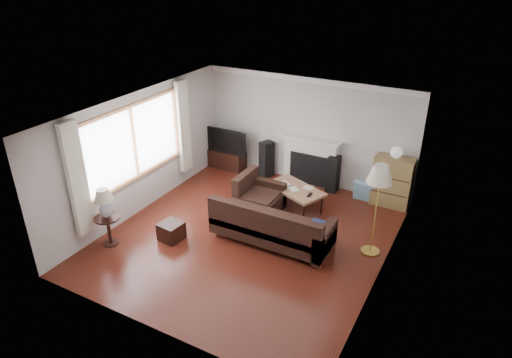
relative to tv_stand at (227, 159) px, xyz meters
The scene contains 17 objects.
room 3.37m from the tv_stand, 51.12° to the right, with size 5.10×5.60×2.54m.
window 3.04m from the tv_stand, 99.13° to the right, with size 0.12×2.74×1.54m, color brown.
curtain_near 4.40m from the tv_stand, 95.20° to the right, with size 0.10×0.35×2.10m, color white.
curtain_far 1.71m from the tv_stand, 108.03° to the right, with size 0.10×0.35×2.10m, color white.
fireplace 2.20m from the tv_stand, ahead, with size 1.40×0.26×1.15m, color white.
tv_stand is the anchor object (origin of this frame).
television 0.54m from the tv_stand, ahead, with size 1.07×0.14×0.61m, color black.
speaker_left 1.12m from the tv_stand, ahead, with size 0.25×0.30×0.89m, color black.
speaker_right 2.79m from the tv_stand, ahead, with size 0.24×0.28×0.85m, color black.
bookshelf 4.10m from the tv_stand, ahead, with size 0.80×0.38×1.10m, color olive.
globe_lamp 4.21m from the tv_stand, ahead, with size 0.25×0.25×0.25m, color white.
sectional_sofa 3.49m from the tv_stand, 44.53° to the right, with size 2.44×1.78×0.79m, color black.
coffee_table 2.58m from the tv_stand, 24.56° to the right, with size 1.23×0.67×0.48m, color #926346.
footstool 3.36m from the tv_stand, 76.74° to the right, with size 0.40×0.40×0.34m, color black.
floor_lamp 4.66m from the tv_stand, 24.16° to the right, with size 0.45×0.45×1.74m, color gold.
side_table 3.94m from the tv_stand, 91.95° to the right, with size 0.46×0.46×0.58m, color black.
table_lamp 3.99m from the tv_stand, 91.95° to the right, with size 0.35×0.35×0.56m, color silver.
Camera 1 is at (3.63, -6.41, 4.88)m, focal length 32.00 mm.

